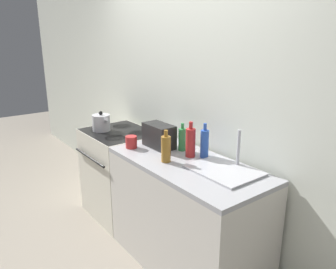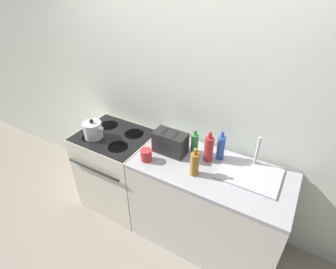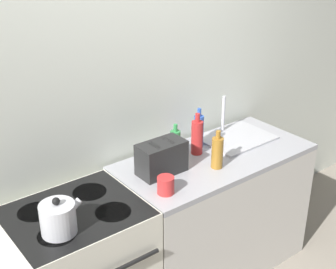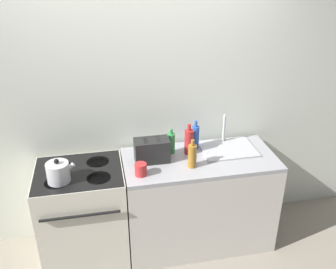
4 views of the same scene
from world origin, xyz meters
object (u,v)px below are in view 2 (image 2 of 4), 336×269
kettle (93,130)px  cup_red (146,155)px  bottle_red (209,149)px  bottle_blue (221,147)px  stove (118,169)px  bottle_amber (195,164)px  toaster (170,143)px  bottle_green (195,143)px

kettle → cup_red: size_ratio=2.18×
bottle_red → bottle_blue: 0.11m
stove → cup_red: cup_red is taller
bottle_amber → bottle_red: bottle_red is taller
toaster → bottle_amber: 0.35m
toaster → kettle: bearing=-167.6°
kettle → bottle_blue: (1.18, 0.31, 0.03)m
bottle_amber → cup_red: size_ratio=2.43×
toaster → bottle_green: bottle_green is taller
toaster → bottle_red: 0.35m
stove → toaster: size_ratio=3.08×
kettle → toaster: 0.78m
bottle_green → cup_red: bearing=-135.7°
bottle_red → bottle_blue: (0.08, 0.07, -0.00)m
bottle_green → bottle_amber: bearing=-64.9°
stove → kettle: size_ratio=4.06×
bottle_red → bottle_blue: bearing=42.9°
toaster → bottle_green: 0.22m
stove → toaster: bearing=4.7°
bottle_green → kettle: bearing=-164.1°
kettle → bottle_blue: 1.22m
bottle_blue → bottle_green: bearing=-171.6°
toaster → cup_red: bearing=-121.5°
bottle_amber → bottle_red: 0.22m
bottle_blue → stove: bearing=-169.7°
kettle → toaster: size_ratio=0.76×
kettle → bottle_amber: 1.08m
kettle → bottle_red: bottle_red is taller
kettle → stove: bearing=39.7°
stove → bottle_amber: bottle_amber is taller
toaster → bottle_blue: size_ratio=1.07×
stove → bottle_red: size_ratio=3.20×
bottle_green → cup_red: bottle_green is taller
stove → bottle_red: 1.12m
kettle → bottle_blue: bearing=14.5°
stove → bottle_blue: bearing=10.3°
stove → bottle_blue: bottle_blue is taller
toaster → bottle_amber: bearing=-27.0°
cup_red → bottle_green: bearing=44.3°
stove → bottle_green: 0.99m
bottle_red → stove: bearing=-173.2°
toaster → cup_red: toaster is taller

